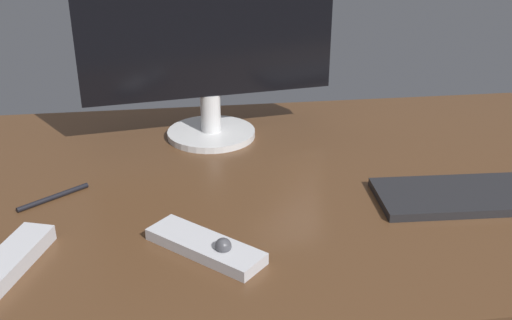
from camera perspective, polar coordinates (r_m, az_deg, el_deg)
name	(u,v)px	position (r cm, az deg, el deg)	size (l,w,h in cm)	color
desk	(270,185)	(111.62, 1.35, -2.39)	(140.00, 84.00, 2.00)	#4C301C
monitor	(208,33)	(123.93, -4.56, 11.86)	(51.87, 18.83, 40.52)	silver
keyboard	(495,194)	(112.70, 21.64, -3.02)	(41.35, 13.47, 1.45)	black
media_remote	(206,246)	(90.41, -4.72, -8.10)	(17.74, 17.32, 3.47)	#B7B7BC
tv_remote	(9,262)	(93.15, -22.25, -8.88)	(17.26, 5.04, 2.40)	#B7B7BC
pen	(53,197)	(110.15, -18.56, -3.34)	(0.88, 0.88, 13.13)	black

